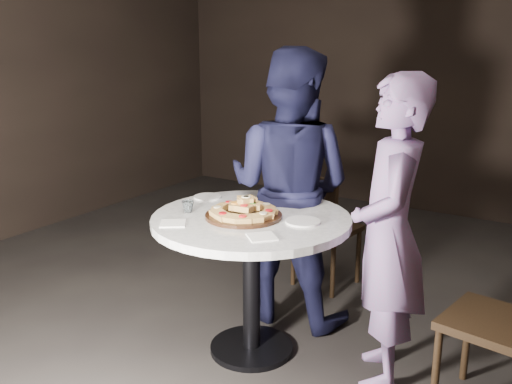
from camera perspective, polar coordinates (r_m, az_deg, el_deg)
floor at (r=3.56m, az=-1.29°, el=-15.74°), size 7.00×7.00×0.00m
table at (r=3.28m, az=-0.47°, el=-5.06°), size 1.18×1.18×0.85m
serving_board at (r=3.21m, az=-1.25°, el=-2.37°), size 0.52×0.52×0.02m
focaccia_pile at (r=3.20m, az=-1.19°, el=-1.70°), size 0.39×0.39×0.10m
plate_left at (r=3.61m, az=-4.87°, el=-0.49°), size 0.21×0.21×0.01m
plate_right at (r=3.13m, az=4.70°, el=-2.96°), size 0.25×0.25×0.01m
water_glass at (r=3.32m, az=-6.83°, el=-1.46°), size 0.09×0.09×0.07m
napkin_near at (r=3.13m, az=-8.31°, el=-3.10°), size 0.19×0.19×0.01m
napkin_far at (r=2.89m, az=0.59°, el=-4.50°), size 0.19×0.19×0.01m
chair_far at (r=4.22m, az=6.44°, el=-3.09°), size 0.47×0.49×0.89m
diner_navy at (r=3.68m, az=3.35°, el=0.40°), size 0.91×0.73×1.78m
diner_teal at (r=3.06m, az=13.18°, el=-4.16°), size 0.60×0.72×1.67m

